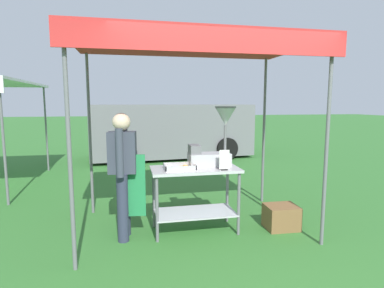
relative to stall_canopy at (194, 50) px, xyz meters
The scene contains 9 objects.
ground_plane 5.47m from the stall_canopy, 87.49° to the left, with size 70.00×70.00×0.00m, color #33702D.
stall_canopy is the anchor object (origin of this frame).
donut_cart 1.79m from the stall_canopy, 90.00° to the right, with size 1.17×0.58×0.87m.
donut_tray 1.55m from the stall_canopy, 142.82° to the right, with size 0.40×0.29×0.07m.
donut_fryer 1.26m from the stall_canopy, ahead, with size 0.64×0.28×0.81m.
menu_sign 1.50m from the stall_canopy, 41.86° to the right, with size 0.13×0.05×0.26m.
vendor 1.78m from the stall_canopy, behind, with size 0.46×0.54×1.61m.
supply_crate 2.56m from the stall_canopy, 12.38° to the right, with size 0.45×0.38×0.33m.
van_grey 6.04m from the stall_canopy, 85.12° to the left, with size 5.15×2.44×1.69m.
Camera 1 is at (-1.07, -2.97, 1.73)m, focal length 29.07 mm.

